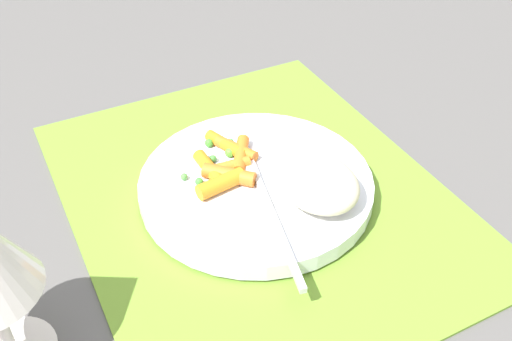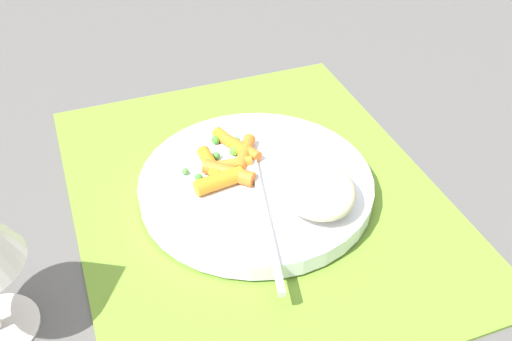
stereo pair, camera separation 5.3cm
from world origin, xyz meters
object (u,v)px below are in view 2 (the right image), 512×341
(rice_mound, at_px, (315,187))
(carrot_portion, at_px, (229,163))
(plate, at_px, (256,185))
(fork, at_px, (261,197))

(rice_mound, relative_size, carrot_portion, 0.90)
(plate, height_order, rice_mound, rice_mound)
(plate, distance_m, rice_mound, 0.07)
(rice_mound, distance_m, carrot_portion, 0.10)
(plate, bearing_deg, rice_mound, -141.06)
(rice_mound, height_order, carrot_portion, rice_mound)
(fork, bearing_deg, plate, -12.31)
(plate, bearing_deg, fork, 167.69)
(carrot_portion, bearing_deg, fork, -166.66)
(rice_mound, distance_m, fork, 0.05)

